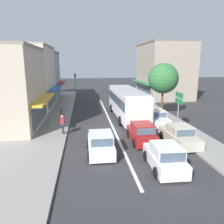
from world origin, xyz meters
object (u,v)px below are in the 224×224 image
(parked_wagon_kerb_third, at_px, (145,107))
(pedestrian_browsing_midblock, at_px, (63,114))
(city_bus, at_px, (127,101))
(hatchback_adjacent_lane_lead, at_px, (165,157))
(parked_sedan_kerb_second, at_px, (156,118))
(street_tree_right, at_px, (163,79))
(parked_wagon_kerb_rear, at_px, (134,99))
(pedestrian_with_handbag_near, at_px, (63,123))
(traffic_light_downstreet, at_px, (75,81))
(hatchback_queue_far_back, at_px, (142,133))
(directional_road_sign, at_px, (179,102))
(hatchback_adjacent_lane_trail, at_px, (101,144))
(parked_sedan_kerb_front, at_px, (179,135))

(parked_wagon_kerb_third, height_order, pedestrian_browsing_midblock, pedestrian_browsing_midblock)
(city_bus, bearing_deg, hatchback_adjacent_lane_lead, -90.53)
(parked_sedan_kerb_second, xyz_separation_m, parked_wagon_kerb_third, (0.29, 5.32, 0.08))
(city_bus, xyz_separation_m, street_tree_right, (4.11, 0.10, 2.47))
(parked_wagon_kerb_rear, bearing_deg, hatchback_adjacent_lane_lead, -98.02)
(pedestrian_with_handbag_near, xyz_separation_m, pedestrian_browsing_midblock, (-0.31, 3.58, -0.00))
(street_tree_right, distance_m, pedestrian_with_handbag_near, 12.36)
(city_bus, xyz_separation_m, traffic_light_downstreet, (-6.19, 16.44, 0.97))
(parked_wagon_kerb_third, relative_size, street_tree_right, 0.75)
(hatchback_queue_far_back, distance_m, directional_road_sign, 4.96)
(hatchback_adjacent_lane_lead, distance_m, street_tree_right, 13.44)
(directional_road_sign, distance_m, pedestrian_with_handbag_near, 10.29)
(hatchback_adjacent_lane_trail, relative_size, hatchback_queue_far_back, 1.00)
(hatchback_queue_far_back, xyz_separation_m, street_tree_right, (4.40, 7.76, 3.64))
(directional_road_sign, bearing_deg, parked_wagon_kerb_third, 96.41)
(city_bus, height_order, directional_road_sign, directional_road_sign)
(city_bus, xyz_separation_m, parked_wagon_kerb_third, (2.74, 2.45, -1.14))
(street_tree_right, bearing_deg, parked_sedan_kerb_front, -101.13)
(hatchback_queue_far_back, xyz_separation_m, parked_sedan_kerb_second, (2.74, 4.79, -0.05))
(hatchback_adjacent_lane_lead, bearing_deg, parked_sedan_kerb_second, 74.58)
(hatchback_queue_far_back, xyz_separation_m, parked_wagon_kerb_rear, (3.07, 16.00, 0.04))
(parked_sedan_kerb_second, height_order, directional_road_sign, directional_road_sign)
(hatchback_adjacent_lane_lead, height_order, parked_wagon_kerb_third, parked_wagon_kerb_third)
(city_bus, distance_m, hatchback_queue_far_back, 7.75)
(pedestrian_with_handbag_near, distance_m, pedestrian_browsing_midblock, 3.59)
(hatchback_queue_far_back, bearing_deg, street_tree_right, 60.41)
(hatchback_queue_far_back, distance_m, parked_sedan_kerb_second, 5.52)
(pedestrian_browsing_midblock, bearing_deg, hatchback_adjacent_lane_lead, -57.22)
(directional_road_sign, bearing_deg, hatchback_queue_far_back, -149.46)
(hatchback_adjacent_lane_lead, relative_size, parked_sedan_kerb_front, 0.88)
(hatchback_adjacent_lane_trail, bearing_deg, directional_road_sign, 29.84)
(city_bus, distance_m, traffic_light_downstreet, 17.59)
(parked_sedan_kerb_second, xyz_separation_m, pedestrian_with_handbag_near, (-8.99, -2.39, 0.40))
(pedestrian_with_handbag_near, bearing_deg, directional_road_sign, -0.52)
(parked_wagon_kerb_rear, relative_size, pedestrian_with_handbag_near, 2.80)
(hatchback_adjacent_lane_lead, bearing_deg, parked_wagon_kerb_rear, 81.98)
(street_tree_right, bearing_deg, pedestrian_with_handbag_near, -153.31)
(hatchback_adjacent_lane_lead, bearing_deg, street_tree_right, 70.98)
(hatchback_adjacent_lane_trail, height_order, hatchback_queue_far_back, same)
(parked_wagon_kerb_rear, height_order, pedestrian_browsing_midblock, pedestrian_browsing_midblock)
(hatchback_queue_far_back, xyz_separation_m, pedestrian_with_handbag_near, (-6.25, 2.40, 0.36))
(hatchback_queue_far_back, bearing_deg, pedestrian_browsing_midblock, 137.59)
(traffic_light_downstreet, relative_size, street_tree_right, 0.70)
(parked_wagon_kerb_third, distance_m, pedestrian_with_handbag_near, 12.07)
(city_bus, height_order, hatchback_adjacent_lane_trail, city_bus)
(hatchback_queue_far_back, height_order, traffic_light_downstreet, traffic_light_downstreet)
(parked_wagon_kerb_third, xyz_separation_m, parked_wagon_kerb_rear, (0.03, 5.90, 0.00))
(parked_sedan_kerb_second, height_order, pedestrian_with_handbag_near, pedestrian_with_handbag_near)
(city_bus, bearing_deg, directional_road_sign, -55.93)
(city_bus, distance_m, parked_wagon_kerb_third, 3.85)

